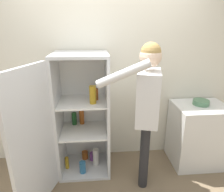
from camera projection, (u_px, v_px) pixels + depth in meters
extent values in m
cube|color=silver|center=(107.00, 73.00, 2.76)|extent=(7.00, 0.06, 2.55)
cube|color=silver|center=(86.00, 166.00, 2.84)|extent=(0.66, 0.58, 0.04)
cube|color=silver|center=(80.00, 55.00, 2.32)|extent=(0.66, 0.58, 0.04)
cube|color=white|center=(84.00, 108.00, 2.83)|extent=(0.66, 0.03, 1.53)
cube|color=silver|center=(59.00, 117.00, 2.55)|extent=(0.03, 0.58, 1.53)
cube|color=silver|center=(107.00, 115.00, 2.60)|extent=(0.04, 0.58, 1.53)
cube|color=white|center=(84.00, 131.00, 2.65)|extent=(0.59, 0.51, 0.02)
cube|color=white|center=(82.00, 102.00, 2.51)|extent=(0.59, 0.51, 0.02)
cube|color=silver|center=(33.00, 142.00, 1.99)|extent=(0.27, 0.63, 1.53)
cylinder|color=#9E4C19|center=(82.00, 117.00, 2.79)|extent=(0.07, 0.07, 0.21)
cylinder|color=beige|center=(96.00, 157.00, 2.79)|extent=(0.08, 0.08, 0.25)
cylinder|color=#1E5123|center=(74.00, 119.00, 2.78)|extent=(0.07, 0.07, 0.17)
cylinder|color=#723884|center=(93.00, 156.00, 2.92)|extent=(0.09, 0.09, 0.11)
cylinder|color=#B78C1E|center=(93.00, 95.00, 2.40)|extent=(0.08, 0.08, 0.22)
cylinder|color=#9E4C19|center=(85.00, 155.00, 2.95)|extent=(0.09, 0.09, 0.12)
cylinder|color=#9E4C19|center=(96.00, 94.00, 2.53)|extent=(0.06, 0.06, 0.15)
cylinder|color=#B78C1E|center=(67.00, 163.00, 2.74)|extent=(0.05, 0.05, 0.17)
cylinder|color=teal|center=(83.00, 167.00, 2.66)|extent=(0.08, 0.08, 0.16)
cylinder|color=#262628|center=(144.00, 157.00, 2.38)|extent=(0.11, 0.11, 0.85)
cylinder|color=#262628|center=(145.00, 148.00, 2.54)|extent=(0.11, 0.11, 0.85)
cube|color=silver|center=(148.00, 97.00, 2.22)|extent=(0.35, 0.48, 0.60)
sphere|color=beige|center=(151.00, 56.00, 2.07)|extent=(0.23, 0.23, 0.23)
sphere|color=#AD894C|center=(151.00, 52.00, 2.05)|extent=(0.21, 0.21, 0.21)
cylinder|color=silver|center=(123.00, 74.00, 1.94)|extent=(0.55, 0.23, 0.32)
cylinder|color=silver|center=(148.00, 93.00, 2.45)|extent=(0.09, 0.09, 0.56)
cube|color=white|center=(198.00, 134.00, 2.83)|extent=(0.71, 0.57, 0.88)
cylinder|color=#517F5B|center=(201.00, 102.00, 2.70)|extent=(0.21, 0.21, 0.07)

